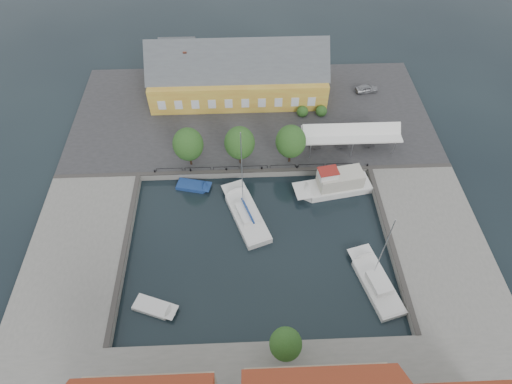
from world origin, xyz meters
TOP-DOWN VIEW (x-y plane):
  - ground at (0.00, 0.00)m, footprint 140.00×140.00m
  - north_quay at (0.00, 23.00)m, footprint 56.00×26.00m
  - west_quay at (-22.00, -2.00)m, footprint 12.00×24.00m
  - east_quay at (22.00, -2.00)m, footprint 12.00×24.00m
  - quay_edge_fittings at (0.02, 4.75)m, footprint 56.00×24.72m
  - warehouse at (-2.60, 28.36)m, footprint 28.56×14.00m
  - tent_canopy at (14.00, 14.50)m, footprint 14.00×4.00m
  - quay_trees at (-2.00, 12.00)m, footprint 18.20×4.20m
  - car_silver at (19.44, 27.79)m, footprint 4.06×2.15m
  - car_red at (-9.28, 15.33)m, footprint 1.85×4.17m
  - center_sailboat at (-1.39, 3.02)m, footprint 6.54×11.06m
  - trawler at (10.94, 7.23)m, footprint 11.10×4.92m
  - east_boat_c at (13.40, -7.43)m, footprint 5.29×9.87m
  - launch_sw at (-11.96, -9.37)m, footprint 5.32×3.50m
  - launch_nw at (-8.63, 8.54)m, footprint 5.05×2.93m

SIDE VIEW (x-z plane):
  - ground at x=0.00m, z-range 0.00..0.00m
  - launch_nw at x=-8.63m, z-range -0.35..0.53m
  - launch_sw at x=-11.96m, z-range -0.40..0.58m
  - east_boat_c at x=13.40m, z-range -5.76..6.28m
  - center_sailboat at x=-1.39m, z-range -6.88..7.60m
  - north_quay at x=0.00m, z-range 0.00..1.00m
  - west_quay at x=-22.00m, z-range 0.00..1.00m
  - east_quay at x=22.00m, z-range 0.00..1.00m
  - trawler at x=10.94m, z-range -1.48..3.52m
  - quay_edge_fittings at x=0.02m, z-range 0.86..1.26m
  - car_silver at x=19.44m, z-range 1.00..2.32m
  - car_red at x=-9.28m, z-range 1.00..2.33m
  - tent_canopy at x=14.00m, z-range 2.27..5.10m
  - warehouse at x=-2.60m, z-range -0.35..9.20m
  - quay_trees at x=-2.00m, z-range 1.73..8.03m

